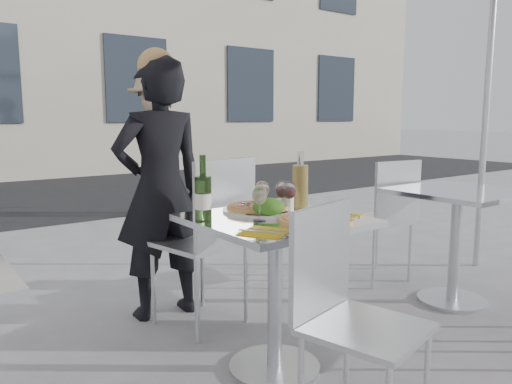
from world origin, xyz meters
TOP-DOWN VIEW (x-y plane):
  - ground at (0.00, 0.00)m, footprint 80.00×80.00m
  - street_asphalt at (0.00, 6.50)m, footprint 24.00×5.00m
  - main_table at (0.00, 0.00)m, footprint 0.72×0.72m
  - side_table_right at (1.50, 0.00)m, footprint 0.72×0.72m
  - chair_far at (0.01, 0.59)m, footprint 0.53×0.54m
  - chair_near at (-0.08, -0.52)m, footprint 0.49×0.50m
  - side_chair_rfar at (1.46, 0.53)m, footprint 0.46×0.47m
  - woman_diner at (-0.12, 0.95)m, footprint 0.59×0.41m
  - pedestrian_b at (1.24, 3.86)m, footprint 1.07×1.30m
  - pizza_near at (0.07, -0.19)m, footprint 0.32×0.32m
  - pizza_far at (0.02, 0.17)m, footprint 0.34×0.34m
  - salad_plate at (-0.01, 0.04)m, footprint 0.22×0.22m
  - wine_bottle at (-0.31, 0.12)m, footprint 0.07×0.08m
  - carafe at (0.24, 0.10)m, footprint 0.08×0.08m
  - sugar_shaker at (0.15, 0.09)m, footprint 0.06×0.06m
  - wineglass_white_a at (-0.10, -0.02)m, footprint 0.07×0.07m
  - wineglass_white_b at (0.01, 0.12)m, footprint 0.07×0.07m
  - wineglass_red_a at (0.09, 0.06)m, footprint 0.07×0.07m
  - wineglass_red_b at (0.11, 0.03)m, footprint 0.07×0.07m
  - napkin_left at (-0.23, -0.22)m, footprint 0.25×0.25m
  - napkin_right at (0.27, -0.14)m, footprint 0.22×0.22m

SIDE VIEW (x-z plane):
  - ground at x=0.00m, z-range 0.00..0.00m
  - street_asphalt at x=0.00m, z-range 0.00..0.00m
  - chair_near at x=-0.08m, z-range 0.08..0.96m
  - side_chair_rfar at x=1.46m, z-range 0.08..0.99m
  - main_table at x=0.00m, z-range 0.16..0.91m
  - side_table_right at x=1.50m, z-range 0.16..0.91m
  - chair_far at x=0.01m, z-range 0.09..1.08m
  - napkin_left at x=-0.23m, z-range 0.75..0.76m
  - napkin_right at x=0.27m, z-range 0.75..0.76m
  - pizza_near at x=0.07m, z-range 0.75..0.77m
  - pizza_far at x=0.02m, z-range 0.75..0.78m
  - woman_diner at x=-0.12m, z-range 0.00..1.55m
  - salad_plate at x=-0.01m, z-range 0.74..0.83m
  - sugar_shaker at x=0.15m, z-range 0.75..0.86m
  - wineglass_white_a at x=-0.10m, z-range 0.78..0.94m
  - wineglass_white_b at x=0.01m, z-range 0.78..0.94m
  - wineglass_red_a at x=0.09m, z-range 0.78..0.94m
  - wineglass_red_b at x=0.11m, z-range 0.78..0.94m
  - wine_bottle at x=-0.31m, z-range 0.72..1.01m
  - carafe at x=0.24m, z-range 0.72..1.01m
  - pedestrian_b at x=1.24m, z-range 0.00..1.75m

